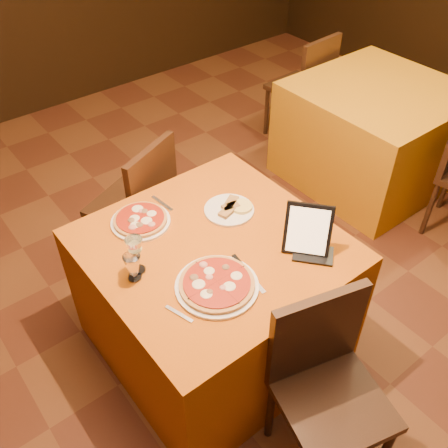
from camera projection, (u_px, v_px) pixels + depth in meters
floor at (328, 331)px, 2.87m from camera, size 6.00×7.00×0.01m
main_table at (214, 297)px, 2.57m from camera, size 1.10×1.10×0.75m
side_table at (372, 134)px, 3.76m from camera, size 1.10×1.10×0.75m
chair_main_near at (333, 403)px, 2.04m from camera, size 0.51×0.51×0.91m
chair_main_far at (130, 205)px, 3.00m from camera, size 0.60×0.60×0.91m
chair_side_far at (298, 87)px, 4.18m from camera, size 0.43×0.43×0.91m
pizza_near at (217, 285)px, 2.11m from camera, size 0.36×0.36×0.03m
pizza_far at (141, 221)px, 2.42m from camera, size 0.29×0.29×0.03m
cutlet_dish at (229, 209)px, 2.49m from camera, size 0.25×0.25×0.03m
wine_glass at (136, 255)px, 2.13m from camera, size 0.09×0.09×0.19m
water_glass at (133, 267)px, 2.11m from camera, size 0.08×0.08×0.13m
tablet at (308, 230)px, 2.21m from camera, size 0.21×0.23×0.24m
knife at (248, 274)px, 2.17m from camera, size 0.06×0.25×0.01m
fork_near at (179, 314)px, 2.01m from camera, size 0.05×0.14×0.01m
fork_far at (162, 203)px, 2.54m from camera, size 0.03×0.16×0.01m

